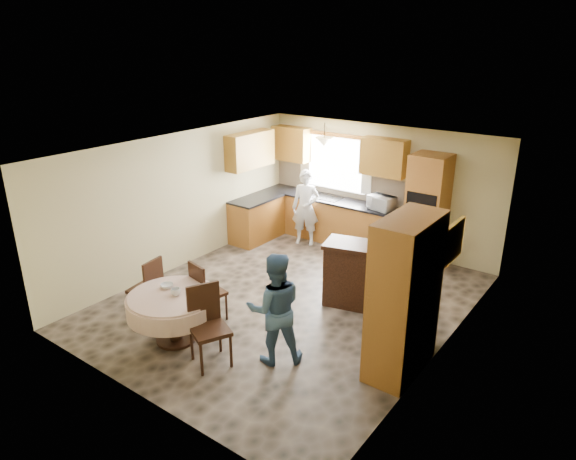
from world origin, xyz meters
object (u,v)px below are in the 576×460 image
(cupboard, at_px, (404,297))
(chair_back, at_px, (204,289))
(oven_tower, at_px, (427,211))
(dining_table, at_px, (173,305))
(sideboard, at_px, (367,278))
(chair_right, at_px, (207,321))
(chair_left, at_px, (149,285))
(person_dining, at_px, (275,309))
(person_sink, at_px, (306,208))

(cupboard, height_order, chair_back, cupboard)
(oven_tower, relative_size, dining_table, 1.65)
(sideboard, xyz_separation_m, chair_back, (-1.74, -1.86, 0.04))
(chair_right, bearing_deg, dining_table, 111.67)
(chair_left, xyz_separation_m, chair_back, (0.77, 0.41, -0.00))
(chair_left, bearing_deg, person_dining, 87.31)
(oven_tower, bearing_deg, person_sink, -168.84)
(sideboard, bearing_deg, oven_tower, 73.74)
(sideboard, height_order, cupboard, cupboard)
(sideboard, height_order, chair_right, chair_right)
(chair_left, height_order, chair_back, chair_left)
(cupboard, relative_size, chair_left, 2.15)
(person_dining, bearing_deg, person_sink, -104.57)
(sideboard, height_order, chair_back, sideboard)
(dining_table, bearing_deg, chair_back, 93.07)
(chair_back, bearing_deg, cupboard, -155.58)
(chair_right, bearing_deg, oven_tower, 13.14)
(cupboard, bearing_deg, sideboard, 133.02)
(cupboard, xyz_separation_m, person_dining, (-1.42, -0.80, -0.28))
(chair_back, bearing_deg, chair_right, 149.52)
(oven_tower, bearing_deg, chair_back, -114.53)
(chair_back, distance_m, person_sink, 3.55)
(oven_tower, relative_size, chair_right, 1.97)
(chair_right, distance_m, person_sink, 4.39)
(oven_tower, xyz_separation_m, person_sink, (-2.39, -0.47, -0.28))
(chair_left, bearing_deg, cupboard, 96.92)
(oven_tower, height_order, sideboard, oven_tower)
(person_sink, bearing_deg, chair_back, -102.39)
(dining_table, distance_m, chair_right, 0.72)
(person_dining, bearing_deg, chair_back, -49.80)
(cupboard, height_order, chair_left, cupboard)
(oven_tower, distance_m, sideboard, 2.18)
(oven_tower, bearing_deg, chair_left, -120.49)
(cupboard, relative_size, person_dining, 1.36)
(dining_table, xyz_separation_m, chair_left, (-0.80, 0.22, -0.03))
(person_dining, bearing_deg, chair_right, -6.74)
(person_sink, xyz_separation_m, person_dining, (2.04, -3.65, -0.01))
(chair_right, bearing_deg, chair_back, 73.61)
(sideboard, xyz_separation_m, chair_right, (-0.99, -2.55, 0.10))
(dining_table, relative_size, chair_back, 1.32)
(dining_table, bearing_deg, chair_left, 164.34)
(dining_table, distance_m, person_dining, 1.52)
(oven_tower, distance_m, dining_table, 4.96)
(dining_table, xyz_separation_m, person_sink, (-0.61, 4.13, 0.22))
(sideboard, distance_m, cupboard, 1.76)
(sideboard, distance_m, chair_back, 2.55)
(chair_right, relative_size, person_dining, 0.70)
(dining_table, height_order, chair_right, chair_right)
(sideboard, xyz_separation_m, person_sink, (-2.32, 1.64, 0.29))
(oven_tower, relative_size, chair_left, 2.17)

